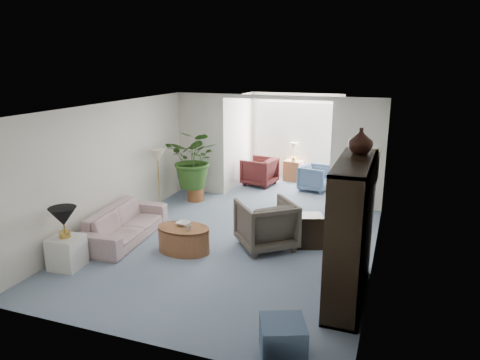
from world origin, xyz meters
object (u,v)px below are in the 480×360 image
at_px(floor_lamp, 157,155).
at_px(cabinet_urn, 361,141).
at_px(ottoman, 283,338).
at_px(sunroom_chair_maroon, 259,171).
at_px(plant_pot, 196,194).
at_px(wingback_chair, 266,224).
at_px(coffee_table, 184,239).
at_px(sofa, 125,224).
at_px(coffee_bowl, 183,223).
at_px(coffee_cup, 188,228).
at_px(sunroom_table, 293,171).
at_px(entertainment_cabinet, 351,231).
at_px(framed_picture, 377,168).
at_px(end_table, 67,252).
at_px(table_lamp, 63,217).
at_px(side_table_dark, 308,231).

height_order(floor_lamp, cabinet_urn, cabinet_urn).
xyz_separation_m(ottoman, sunroom_chair_maroon, (-2.42, 6.75, 0.17)).
bearing_deg(plant_pot, wingback_chair, -41.00).
bearing_deg(coffee_table, sunroom_chair_maroon, 90.70).
distance_m(sofa, coffee_table, 1.30).
relative_size(coffee_table, cabinet_urn, 2.63).
relative_size(sofa, coffee_bowl, 8.69).
relative_size(coffee_cup, wingback_chair, 0.11).
bearing_deg(plant_pot, sofa, -94.67).
relative_size(coffee_cup, ottoman, 0.21).
bearing_deg(sunroom_table, coffee_table, -97.42).
bearing_deg(coffee_table, entertainment_cabinet, -11.91).
height_order(framed_picture, sunroom_table, framed_picture).
xyz_separation_m(end_table, sunroom_chair_maroon, (1.44, 5.80, 0.11)).
height_order(floor_lamp, ottoman, floor_lamp).
bearing_deg(framed_picture, sunroom_chair_maroon, 126.97).
bearing_deg(wingback_chair, coffee_bowl, -16.27).
relative_size(end_table, table_lamp, 1.19).
relative_size(coffee_cup, entertainment_cabinet, 0.05).
bearing_deg(coffee_bowl, plant_pot, 111.23).
height_order(framed_picture, end_table, framed_picture).
distance_m(coffee_bowl, cabinet_urn, 3.41).
relative_size(sofa, end_table, 3.93).
relative_size(entertainment_cabinet, ottoman, 3.95).
distance_m(floor_lamp, cabinet_urn, 4.96).
xyz_separation_m(ottoman, plant_pot, (-3.44, 4.92, -0.04)).
bearing_deg(coffee_cup, side_table_dark, 30.07).
xyz_separation_m(table_lamp, coffee_bowl, (1.44, 1.31, -0.40)).
relative_size(table_lamp, wingback_chair, 0.46).
bearing_deg(coffee_cup, plant_pot, 113.34).
distance_m(coffee_cup, cabinet_urn, 3.22).
height_order(floor_lamp, sunroom_table, floor_lamp).
xyz_separation_m(coffee_table, ottoman, (2.36, -2.17, -0.02)).
bearing_deg(coffee_cup, coffee_bowl, 135.00).
distance_m(coffee_cup, sunroom_chair_maroon, 4.69).
distance_m(floor_lamp, coffee_table, 2.63).
xyz_separation_m(floor_lamp, side_table_dark, (3.56, -0.89, -0.95)).
distance_m(side_table_dark, sunroom_chair_maroon, 4.16).
bearing_deg(side_table_dark, framed_picture, -28.95).
xyz_separation_m(sofa, floor_lamp, (-0.26, 1.73, 0.95)).
height_order(sofa, wingback_chair, wingback_chair).
bearing_deg(end_table, sunroom_table, 71.55).
distance_m(end_table, sunroom_chair_maroon, 5.98).
bearing_deg(ottoman, sofa, 147.74).
height_order(sofa, cabinet_urn, cabinet_urn).
relative_size(coffee_bowl, cabinet_urn, 0.66).
bearing_deg(cabinet_urn, table_lamp, -165.90).
bearing_deg(sofa, cabinet_urn, -98.35).
bearing_deg(side_table_dark, sofa, -165.72).
xyz_separation_m(framed_picture, coffee_table, (-3.13, -0.35, -1.47)).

